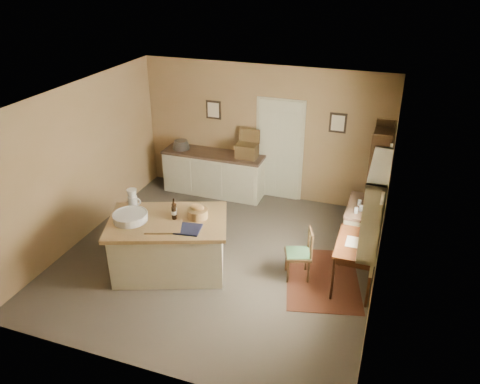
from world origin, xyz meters
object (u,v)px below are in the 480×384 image
object	(u,v)px
sideboard	(214,172)
desk_chair	(298,254)
shelving_unit	(380,180)
right_cabinet	(362,229)
writing_desk	(356,248)
work_island	(169,244)

from	to	relation	value
sideboard	desk_chair	bearing A→B (deg)	-44.62
sideboard	shelving_unit	world-z (taller)	shelving_unit
right_cabinet	shelving_unit	bearing A→B (deg)	80.73
desk_chair	writing_desk	bearing A→B (deg)	-14.35
sideboard	writing_desk	xyz separation A→B (m)	(3.15, -2.21, 0.19)
work_island	writing_desk	distance (m)	2.86
writing_desk	right_cabinet	distance (m)	0.96
work_island	right_cabinet	bearing A→B (deg)	7.31
sideboard	desk_chair	distance (m)	3.24
writing_desk	right_cabinet	size ratio (longest dim) A/B	0.96
writing_desk	work_island	bearing A→B (deg)	-169.05
writing_desk	right_cabinet	xyz separation A→B (m)	(-0.00, 0.93, -0.21)
work_island	right_cabinet	xyz separation A→B (m)	(2.80, 1.47, -0.02)
sideboard	right_cabinet	bearing A→B (deg)	-22.11
sideboard	right_cabinet	distance (m)	3.40
writing_desk	desk_chair	xyz separation A→B (m)	(-0.85, -0.07, -0.26)
sideboard	writing_desk	world-z (taller)	sideboard
sideboard	writing_desk	size ratio (longest dim) A/B	2.21
writing_desk	desk_chair	world-z (taller)	desk_chair
desk_chair	shelving_unit	xyz separation A→B (m)	(1.00, 1.93, 0.56)
desk_chair	right_cabinet	world-z (taller)	right_cabinet
right_cabinet	shelving_unit	world-z (taller)	shelving_unit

